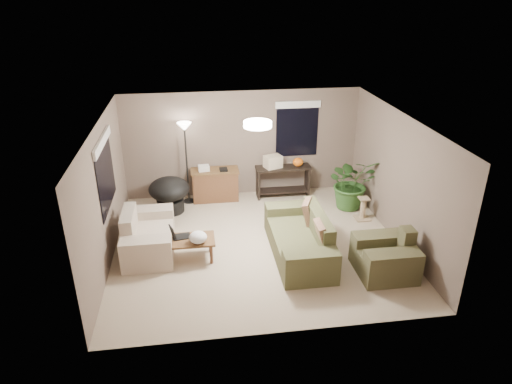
{
  "coord_description": "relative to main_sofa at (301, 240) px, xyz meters",
  "views": [
    {
      "loc": [
        -1.11,
        -7.63,
        4.67
      ],
      "look_at": [
        0.0,
        0.2,
        1.05
      ],
      "focal_mm": 32.0,
      "sensor_mm": 36.0,
      "label": 1
    }
  ],
  "objects": [
    {
      "name": "papasan_chair",
      "position": [
        -2.48,
        2.15,
        0.17
      ],
      "size": [
        0.92,
        0.92,
        0.8
      ],
      "color": "black",
      "rests_on": "ground"
    },
    {
      "name": "plastic_bag",
      "position": [
        -1.91,
        -0.04,
        0.24
      ],
      "size": [
        0.39,
        0.37,
        0.23
      ],
      "primitive_type": "ellipsoid",
      "rotation": [
        0.0,
        0.0,
        -0.29
      ],
      "color": "white",
      "rests_on": "coffee_table"
    },
    {
      "name": "floor_lamp",
      "position": [
        -2.07,
        2.6,
        1.3
      ],
      "size": [
        0.32,
        0.32,
        1.91
      ],
      "color": "black",
      "rests_on": "ground"
    },
    {
      "name": "room_shell",
      "position": [
        -0.76,
        0.43,
        0.96
      ],
      "size": [
        5.5,
        5.5,
        5.5
      ],
      "color": "#C5B292",
      "rests_on": "ground"
    },
    {
      "name": "desk",
      "position": [
        -1.44,
        2.63,
        0.08
      ],
      "size": [
        1.1,
        0.5,
        0.75
      ],
      "color": "brown",
      "rests_on": "ground"
    },
    {
      "name": "desk_papers",
      "position": [
        -1.6,
        2.62,
        0.51
      ],
      "size": [
        0.68,
        0.27,
        0.12
      ],
      "color": "silver",
      "rests_on": "desk"
    },
    {
      "name": "cat_scratching_post",
      "position": [
        1.66,
        1.19,
        -0.08
      ],
      "size": [
        0.32,
        0.32,
        0.5
      ],
      "color": "tan",
      "rests_on": "ground"
    },
    {
      "name": "pumpkin",
      "position": [
        0.52,
        2.6,
        0.56
      ],
      "size": [
        0.27,
        0.27,
        0.2
      ],
      "primitive_type": "ellipsoid",
      "rotation": [
        0.0,
        0.0,
        -0.11
      ],
      "color": "orange",
      "rests_on": "console_table"
    },
    {
      "name": "console_table",
      "position": [
        0.17,
        2.6,
        0.14
      ],
      "size": [
        1.3,
        0.4,
        0.75
      ],
      "color": "black",
      "rests_on": "ground"
    },
    {
      "name": "loveseat",
      "position": [
        -2.86,
        0.52,
        0.0
      ],
      "size": [
        0.9,
        1.6,
        0.85
      ],
      "color": "beige",
      "rests_on": "ground"
    },
    {
      "name": "window_back",
      "position": [
        0.54,
        2.91,
        1.49
      ],
      "size": [
        1.06,
        0.05,
        1.33
      ],
      "color": "black",
      "rests_on": "room_shell"
    },
    {
      "name": "armchair",
      "position": [
        1.33,
        -0.8,
        0.0
      ],
      "size": [
        0.95,
        1.0,
        0.85
      ],
      "color": "#48462B",
      "rests_on": "ground"
    },
    {
      "name": "cardboard_box",
      "position": [
        -0.08,
        2.6,
        0.6
      ],
      "size": [
        0.46,
        0.4,
        0.29
      ],
      "primitive_type": "cube",
      "rotation": [
        0.0,
        0.0,
        0.34
      ],
      "color": "beige",
      "rests_on": "console_table"
    },
    {
      "name": "laptop",
      "position": [
        -2.27,
        0.21,
        0.19
      ],
      "size": [
        0.41,
        0.28,
        0.24
      ],
      "color": "black",
      "rests_on": "coffee_table"
    },
    {
      "name": "houseplant",
      "position": [
        1.58,
        1.79,
        0.18
      ],
      "size": [
        1.1,
        1.22,
        0.95
      ],
      "primitive_type": "imported",
      "color": "#2D5923",
      "rests_on": "ground"
    },
    {
      "name": "main_sofa",
      "position": [
        0.0,
        0.0,
        0.0
      ],
      "size": [
        0.95,
        2.2,
        0.85
      ],
      "color": "#484A2C",
      "rests_on": "ground"
    },
    {
      "name": "ceiling_fixture",
      "position": [
        -0.76,
        0.43,
        2.15
      ],
      "size": [
        0.5,
        0.5,
        0.1
      ],
      "primitive_type": "cylinder",
      "color": "white",
      "rests_on": "room_shell"
    },
    {
      "name": "coffee_table",
      "position": [
        -2.11,
        0.11,
        0.06
      ],
      "size": [
        1.0,
        0.55,
        0.42
      ],
      "color": "brown",
      "rests_on": "ground"
    },
    {
      "name": "window_left",
      "position": [
        -3.49,
        0.73,
        1.49
      ],
      "size": [
        0.05,
        1.56,
        1.33
      ],
      "color": "black",
      "rests_on": "room_shell"
    },
    {
      "name": "throw_pillows",
      "position": [
        0.26,
        0.0,
        0.36
      ],
      "size": [
        0.4,
        1.38,
        0.47
      ],
      "color": "#8C7251",
      "rests_on": "main_sofa"
    }
  ]
}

